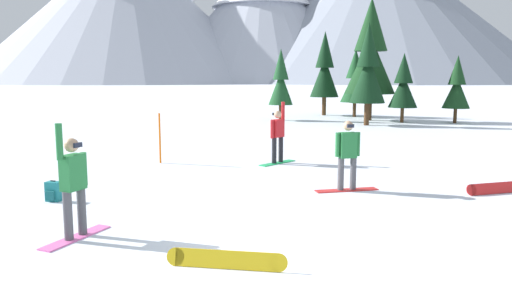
{
  "coord_description": "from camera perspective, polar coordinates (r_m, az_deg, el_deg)",
  "views": [
    {
      "loc": [
        0.47,
        -8.53,
        2.75
      ],
      "look_at": [
        -0.36,
        4.14,
        1.0
      ],
      "focal_mm": 34.15,
      "sensor_mm": 36.0,
      "label": 1
    }
  ],
  "objects": [
    {
      "name": "pine_tree_twin",
      "position": [
        32.0,
        13.26,
        10.22
      ],
      "size": [
        3.18,
        3.18,
        7.68
      ],
      "color": "#472D19",
      "rests_on": "ground_plane"
    },
    {
      "name": "peak_east_ridge",
      "position": [
        239.05,
        0.78,
        14.57
      ],
      "size": [
        107.3,
        107.3,
        58.81
      ],
      "color": "#B2B7C6",
      "rests_on": "ground_plane"
    },
    {
      "name": "pine_tree_young",
      "position": [
        31.59,
        22.46,
        6.27
      ],
      "size": [
        1.59,
        1.59,
        4.04
      ],
      "color": "#472D19",
      "rests_on": "ground_plane"
    },
    {
      "name": "snowboarder_background",
      "position": [
        15.52,
        2.54,
        1.09
      ],
      "size": [
        1.16,
        1.3,
        1.96
      ],
      "color": "#19B259",
      "rests_on": "ground_plane"
    },
    {
      "name": "peak_north_spur",
      "position": [
        256.0,
        13.82,
        15.12
      ],
      "size": [
        167.0,
        167.0,
        69.12
      ],
      "color": "#8C93A3",
      "rests_on": "ground_plane"
    },
    {
      "name": "snowboarder_foreground",
      "position": [
        8.83,
        -20.6,
        -4.4
      ],
      "size": [
        0.75,
        1.45,
        2.01
      ],
      "color": "pink",
      "rests_on": "ground_plane"
    },
    {
      "name": "backpack_teal",
      "position": [
        11.79,
        -22.65,
        -5.18
      ],
      "size": [
        0.35,
        0.31,
        0.47
      ],
      "color": "#1E7A7F",
      "rests_on": "ground_plane"
    },
    {
      "name": "pine_tree_slender",
      "position": [
        34.47,
        11.54,
        7.36
      ],
      "size": [
        1.99,
        1.99,
        4.68
      ],
      "color": "#472D19",
      "rests_on": "ground_plane"
    },
    {
      "name": "pine_tree_broad",
      "position": [
        28.58,
        12.98,
        8.5
      ],
      "size": [
        2.01,
        2.01,
        5.83
      ],
      "color": "#472D19",
      "rests_on": "ground_plane"
    },
    {
      "name": "pine_tree_leaning",
      "position": [
        30.8,
        16.87,
        6.64
      ],
      "size": [
        1.74,
        1.74,
        4.18
      ],
      "color": "#472D19",
      "rests_on": "ground_plane"
    },
    {
      "name": "pine_tree_short",
      "position": [
        35.66,
        8.05,
        8.6
      ],
      "size": [
        2.06,
        2.06,
        6.0
      ],
      "color": "#472D19",
      "rests_on": "ground_plane"
    },
    {
      "name": "loose_snowboard_near_right",
      "position": [
        12.97,
        26.34,
        -4.62
      ],
      "size": [
        1.66,
        0.7,
        0.26
      ],
      "color": "red",
      "rests_on": "ground_plane"
    },
    {
      "name": "pine_tree_tall",
      "position": [
        31.11,
        2.91,
        7.32
      ],
      "size": [
        1.55,
        1.55,
        4.53
      ],
      "color": "#472D19",
      "rests_on": "ground_plane"
    },
    {
      "name": "loose_snowboard_far_spare",
      "position": [
        7.24,
        -3.5,
        -13.32
      ],
      "size": [
        1.79,
        0.24,
        0.27
      ],
      "color": "yellow",
      "rests_on": "ground_plane"
    },
    {
      "name": "snowboarder_midground",
      "position": [
        11.97,
        10.66,
        -1.18
      ],
      "size": [
        1.59,
        0.71,
        1.71
      ],
      "color": "red",
      "rests_on": "ground_plane"
    },
    {
      "name": "trail_marker_pole",
      "position": [
        15.88,
        -11.2,
        0.67
      ],
      "size": [
        0.06,
        0.06,
        1.61
      ],
      "primitive_type": "cylinder",
      "color": "orange",
      "rests_on": "ground_plane"
    },
    {
      "name": "ground_plane",
      "position": [
        8.97,
        0.59,
        -10.0
      ],
      "size": [
        800.0,
        800.0,
        0.0
      ],
      "primitive_type": "plane",
      "color": "silver"
    },
    {
      "name": "peak_west_ridge",
      "position": [
        243.31,
        -14.87,
        15.09
      ],
      "size": [
        142.83,
        142.83,
        66.02
      ],
      "color": "#B2B7C6",
      "rests_on": "ground_plane"
    }
  ]
}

